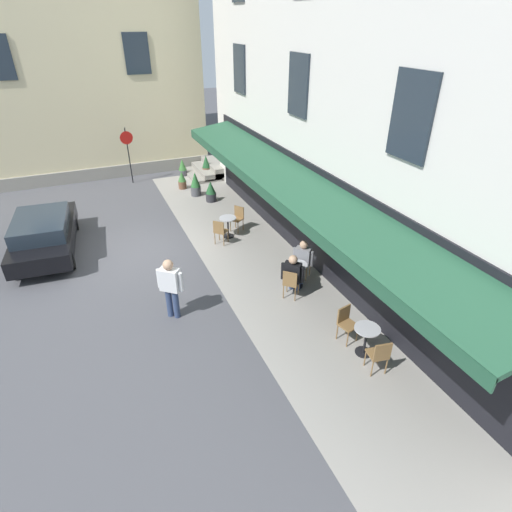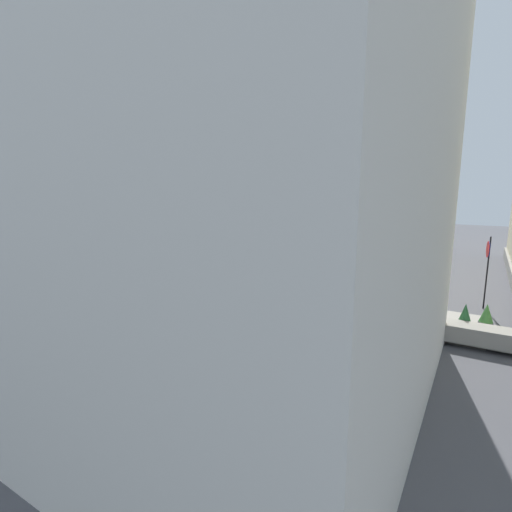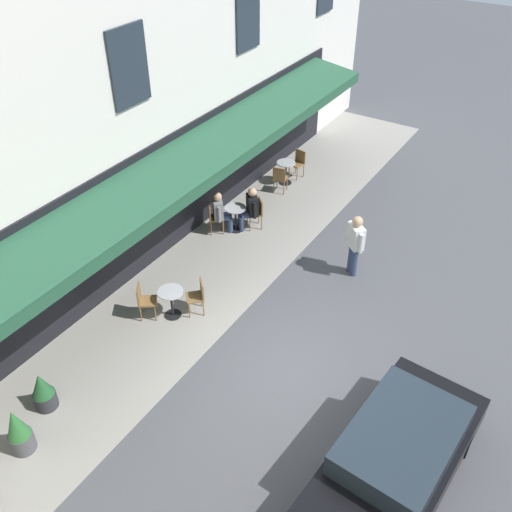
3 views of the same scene
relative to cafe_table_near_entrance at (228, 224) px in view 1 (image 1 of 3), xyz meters
name	(u,v)px [view 1 (image 1 of 3)]	position (x,y,z in m)	size (l,w,h in m)	color
ground_plane	(139,250)	(0.22, 3.17, -0.49)	(70.00, 70.00, 0.00)	#4C4C51
sidewalk_cafe_terrace	(269,277)	(-3.03, -0.23, -0.49)	(20.50, 3.20, 0.01)	gray
back_alley_steps	(209,170)	(6.82, -1.42, -0.25)	(2.40, 1.75, 0.60)	gray
cafe_table_near_entrance	(228,224)	(0.00, 0.00, 0.00)	(0.60, 0.60, 0.75)	black
cafe_chair_wicker_under_awning	(220,230)	(-0.44, 0.45, 0.06)	(0.57, 0.57, 0.91)	olive
cafe_chair_wicker_near_door	(238,216)	(0.36, -0.52, 0.06)	(0.56, 0.56, 0.91)	olive
cafe_table_mid_terrace	(366,337)	(-6.90, -0.90, 0.00)	(0.60, 0.60, 0.75)	black
cafe_chair_wicker_corner_left	(346,321)	(-6.29, -0.76, 0.06)	(0.48, 0.48, 0.91)	olive
cafe_chair_wicker_corner_right	(379,354)	(-7.52, -0.79, 0.06)	(0.47, 0.47, 0.91)	olive
cafe_table_streetside	(297,272)	(-3.79, -0.75, 0.00)	(0.60, 0.60, 0.75)	black
cafe_chair_wicker_by_window	(291,282)	(-4.25, -0.32, 0.06)	(0.57, 0.57, 0.91)	olive
cafe_chair_wicker_kerbside	(304,260)	(-3.38, -1.23, 0.06)	(0.56, 0.56, 0.91)	olive
seated_patron_in_black	(293,273)	(-4.09, -0.46, 0.21)	(0.64, 0.63, 1.31)	navy
seated_companion_in_grey	(302,260)	(-3.52, -1.07, 0.20)	(0.60, 0.62, 1.28)	navy
walking_pedestrian_in_white	(170,284)	(-3.76, 2.89, 0.52)	(0.54, 0.57, 1.73)	navy
no_parking_sign	(127,146)	(7.09, 2.31, 1.30)	(0.13, 0.58, 2.60)	black
potted_plant_entrance_right	(211,192)	(3.42, -0.45, -0.05)	(0.45, 0.45, 0.90)	#2D2D33
potted_plant_by_steps	(182,167)	(7.19, -0.18, -0.08)	(0.41, 0.41, 0.84)	#4C4C51
potted_plant_mid_terrace	(182,180)	(5.41, 0.30, -0.09)	(0.37, 0.37, 0.82)	brown
potted_plant_under_sign	(206,166)	(6.65, -1.25, 0.02)	(0.41, 0.41, 1.05)	brown
potted_plant_entrance_left	(195,184)	(4.32, -0.03, 0.03)	(0.44, 0.44, 1.07)	#4C4C51
parked_car_black	(44,233)	(1.33, 5.98, 0.22)	(4.43, 2.13, 1.33)	black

